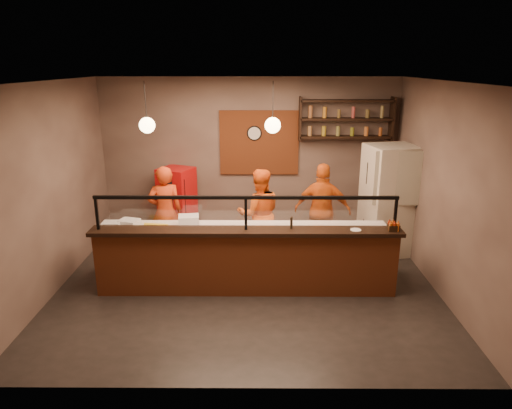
{
  "coord_description": "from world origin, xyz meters",
  "views": [
    {
      "loc": [
        0.19,
        -6.72,
        3.45
      ],
      "look_at": [
        0.15,
        0.3,
        1.27
      ],
      "focal_mm": 32.0,
      "sensor_mm": 36.0,
      "label": 1
    }
  ],
  "objects_px": {
    "cook_mid": "(259,214)",
    "cook_right": "(323,211)",
    "fridge": "(389,200)",
    "pizza_dough": "(316,230)",
    "red_cooler": "(177,203)",
    "cook_left": "(165,212)",
    "condiment_caddy": "(393,228)",
    "wall_clock": "(254,133)",
    "pepper_mill": "(291,223)"
  },
  "relations": [
    {
      "from": "cook_mid",
      "to": "cook_right",
      "type": "distance_m",
      "value": 1.16
    },
    {
      "from": "cook_left",
      "to": "pepper_mill",
      "type": "distance_m",
      "value": 2.64
    },
    {
      "from": "red_cooler",
      "to": "wall_clock",
      "type": "bearing_deg",
      "value": 35.41
    },
    {
      "from": "wall_clock",
      "to": "pepper_mill",
      "type": "xyz_separation_m",
      "value": [
        0.58,
        -2.71,
        -0.95
      ]
    },
    {
      "from": "cook_left",
      "to": "pepper_mill",
      "type": "relative_size",
      "value": 9.44
    },
    {
      "from": "fridge",
      "to": "condiment_caddy",
      "type": "bearing_deg",
      "value": -116.25
    },
    {
      "from": "fridge",
      "to": "pizza_dough",
      "type": "height_order",
      "value": "fridge"
    },
    {
      "from": "cook_right",
      "to": "red_cooler",
      "type": "distance_m",
      "value": 2.99
    },
    {
      "from": "red_cooler",
      "to": "pepper_mill",
      "type": "height_order",
      "value": "red_cooler"
    },
    {
      "from": "cook_right",
      "to": "pepper_mill",
      "type": "height_order",
      "value": "cook_right"
    },
    {
      "from": "cook_mid",
      "to": "cook_right",
      "type": "bearing_deg",
      "value": 175.33
    },
    {
      "from": "wall_clock",
      "to": "cook_right",
      "type": "bearing_deg",
      "value": -45.16
    },
    {
      "from": "cook_right",
      "to": "pizza_dough",
      "type": "distance_m",
      "value": 1.11
    },
    {
      "from": "wall_clock",
      "to": "pepper_mill",
      "type": "height_order",
      "value": "wall_clock"
    },
    {
      "from": "cook_mid",
      "to": "red_cooler",
      "type": "height_order",
      "value": "cook_mid"
    },
    {
      "from": "pepper_mill",
      "to": "red_cooler",
      "type": "bearing_deg",
      "value": 131.84
    },
    {
      "from": "wall_clock",
      "to": "cook_mid",
      "type": "height_order",
      "value": "wall_clock"
    },
    {
      "from": "fridge",
      "to": "pepper_mill",
      "type": "distance_m",
      "value": 2.51
    },
    {
      "from": "cook_left",
      "to": "red_cooler",
      "type": "distance_m",
      "value": 0.99
    },
    {
      "from": "wall_clock",
      "to": "cook_left",
      "type": "distance_m",
      "value": 2.42
    },
    {
      "from": "pizza_dough",
      "to": "pepper_mill",
      "type": "xyz_separation_m",
      "value": [
        -0.43,
        -0.36,
        0.24
      ]
    },
    {
      "from": "cook_left",
      "to": "cook_right",
      "type": "xyz_separation_m",
      "value": [
        2.88,
        0.03,
        0.02
      ]
    },
    {
      "from": "cook_mid",
      "to": "fridge",
      "type": "distance_m",
      "value": 2.42
    },
    {
      "from": "wall_clock",
      "to": "condiment_caddy",
      "type": "height_order",
      "value": "wall_clock"
    },
    {
      "from": "fridge",
      "to": "cook_mid",
      "type": "bearing_deg",
      "value": 172.74
    },
    {
      "from": "cook_left",
      "to": "fridge",
      "type": "bearing_deg",
      "value": 164.96
    },
    {
      "from": "wall_clock",
      "to": "cook_mid",
      "type": "distance_m",
      "value": 1.84
    },
    {
      "from": "cook_left",
      "to": "red_cooler",
      "type": "height_order",
      "value": "cook_left"
    },
    {
      "from": "cook_mid",
      "to": "pizza_dough",
      "type": "bearing_deg",
      "value": 123.8
    },
    {
      "from": "fridge",
      "to": "pepper_mill",
      "type": "bearing_deg",
      "value": -152.82
    },
    {
      "from": "red_cooler",
      "to": "condiment_caddy",
      "type": "bearing_deg",
      "value": -9.85
    },
    {
      "from": "pepper_mill",
      "to": "cook_right",
      "type": "bearing_deg",
      "value": 65.01
    },
    {
      "from": "pizza_dough",
      "to": "cook_left",
      "type": "bearing_deg",
      "value": 158.11
    },
    {
      "from": "cook_left",
      "to": "cook_mid",
      "type": "distance_m",
      "value": 1.72
    },
    {
      "from": "wall_clock",
      "to": "pepper_mill",
      "type": "distance_m",
      "value": 2.93
    },
    {
      "from": "condiment_caddy",
      "to": "wall_clock",
      "type": "bearing_deg",
      "value": 126.96
    },
    {
      "from": "cook_mid",
      "to": "fridge",
      "type": "relative_size",
      "value": 0.81
    },
    {
      "from": "cook_right",
      "to": "red_cooler",
      "type": "height_order",
      "value": "cook_right"
    },
    {
      "from": "wall_clock",
      "to": "cook_right",
      "type": "relative_size",
      "value": 0.17
    },
    {
      "from": "cook_mid",
      "to": "wall_clock",
      "type": "bearing_deg",
      "value": -93.73
    },
    {
      "from": "cook_left",
      "to": "red_cooler",
      "type": "bearing_deg",
      "value": -110.69
    },
    {
      "from": "cook_mid",
      "to": "red_cooler",
      "type": "bearing_deg",
      "value": -39.67
    },
    {
      "from": "cook_left",
      "to": "pizza_dough",
      "type": "distance_m",
      "value": 2.84
    },
    {
      "from": "condiment_caddy",
      "to": "red_cooler",
      "type": "bearing_deg",
      "value": 145.93
    },
    {
      "from": "cook_right",
      "to": "condiment_caddy",
      "type": "relative_size",
      "value": 10.62
    },
    {
      "from": "cook_right",
      "to": "pizza_dough",
      "type": "relative_size",
      "value": 3.52
    },
    {
      "from": "cook_mid",
      "to": "fridge",
      "type": "xyz_separation_m",
      "value": [
        2.4,
        0.24,
        0.19
      ]
    },
    {
      "from": "cook_mid",
      "to": "cook_right",
      "type": "height_order",
      "value": "cook_right"
    },
    {
      "from": "wall_clock",
      "to": "cook_left",
      "type": "bearing_deg",
      "value": -141.35
    },
    {
      "from": "cook_left",
      "to": "fridge",
      "type": "height_order",
      "value": "fridge"
    }
  ]
}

